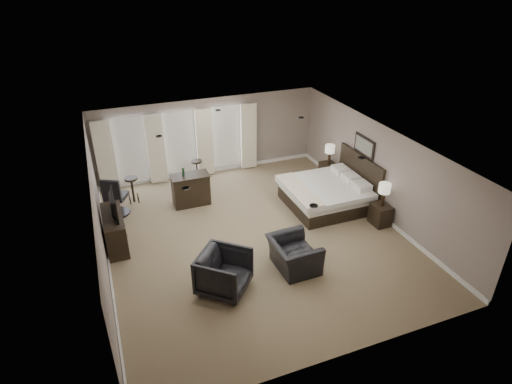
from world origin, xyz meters
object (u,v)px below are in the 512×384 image
object	(u,v)px
bed	(327,184)
nightstand_near	(380,215)
armchair_near	(294,250)
dresser	(115,230)
lamp_near	(384,195)
bar_stool_right	(197,171)
desk_chair	(116,195)
nightstand_far	(328,172)
bar_counter	(191,190)
lamp_far	(330,154)
tv	(112,213)
bar_stool_left	(133,190)
armchair_far	(224,271)

from	to	relation	value
bed	nightstand_near	bearing A→B (deg)	-58.46
armchair_near	dresser	bearing A→B (deg)	55.23
nightstand_near	lamp_near	world-z (taller)	lamp_near
lamp_near	bar_stool_right	bearing A→B (deg)	132.52
nightstand_near	desk_chair	distance (m)	7.45
bed	nightstand_far	bearing A→B (deg)	58.46
nightstand_far	bar_counter	world-z (taller)	bar_counter
lamp_far	tv	world-z (taller)	lamp_far
armchair_near	bar_stool_left	size ratio (longest dim) A/B	1.42
dresser	armchair_far	world-z (taller)	armchair_far
lamp_near	bar_counter	size ratio (longest dim) A/B	0.60
nightstand_far	armchair_near	xyz separation A→B (m)	(-3.08, -3.77, 0.21)
bar_stool_right	desk_chair	size ratio (longest dim) A/B	0.60
lamp_far	tv	size ratio (longest dim) A/B	0.63
nightstand_near	armchair_far	bearing A→B (deg)	-168.02
dresser	bar_counter	xyz separation A→B (m)	(2.31, 1.36, 0.04)
armchair_near	armchair_far	bearing A→B (deg)	93.32
tv	lamp_near	bearing A→B (deg)	-103.24
bar_stool_left	dresser	bearing A→B (deg)	-108.18
nightstand_near	tv	distance (m)	7.14
bar_stool_left	bar_stool_right	bearing A→B (deg)	17.34
nightstand_near	bar_stool_left	size ratio (longest dim) A/B	0.72
bed	tv	xyz separation A→B (m)	(-6.03, 0.18, 0.23)
nightstand_far	armchair_near	distance (m)	4.87
bed	desk_chair	world-z (taller)	bed
lamp_far	dresser	world-z (taller)	lamp_far
armchair_near	tv	bearing A→B (deg)	55.23
nightstand_far	lamp_near	distance (m)	2.97
tv	armchair_far	distance (m)	3.40
armchair_near	bar_stool_right	distance (m)	5.39
nightstand_near	tv	bearing A→B (deg)	166.76
bed	armchair_far	distance (m)	4.67
bed	tv	distance (m)	6.04
bed	armchair_far	xyz separation A→B (m)	(-3.95, -2.48, -0.20)
lamp_near	dresser	xyz separation A→B (m)	(-6.92, 1.63, -0.48)
dresser	tv	xyz separation A→B (m)	(0.00, 0.00, 0.51)
lamp_near	bar_stool_left	xyz separation A→B (m)	(-6.22, 3.76, -0.52)
lamp_near	dresser	size ratio (longest dim) A/B	0.44
armchair_near	nightstand_near	bearing A→B (deg)	-75.91
bed	bar_stool_left	world-z (taller)	bed
bar_stool_right	bed	bearing A→B (deg)	-43.21
dresser	bar_counter	size ratio (longest dim) A/B	1.37
tv	nightstand_near	bearing A→B (deg)	-103.24
dresser	armchair_far	size ratio (longest dim) A/B	1.45
lamp_near	armchair_near	size ratio (longest dim) A/B	0.57
nightstand_near	armchair_near	distance (m)	3.21
bar_counter	desk_chair	distance (m)	2.12
bar_counter	nightstand_far	bearing A→B (deg)	-1.14
dresser	armchair_near	distance (m)	4.58
nightstand_far	lamp_far	xyz separation A→B (m)	(0.00, 0.00, 0.63)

